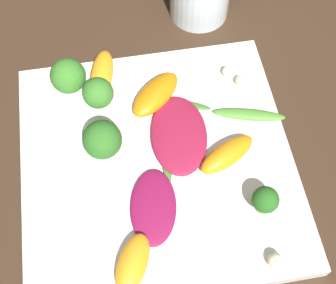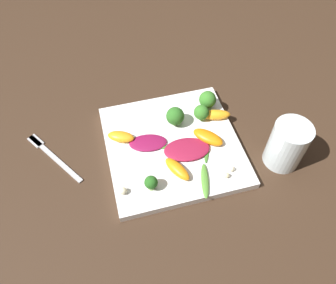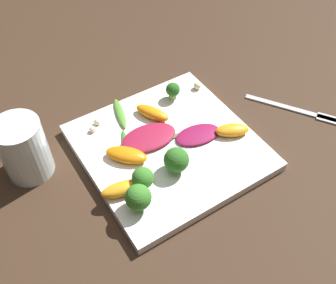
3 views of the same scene
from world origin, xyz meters
name	(u,v)px [view 1 (image 1 of 3)]	position (x,y,z in m)	size (l,w,h in m)	color
ground_plane	(158,167)	(0.00, 0.00, 0.00)	(2.40, 2.40, 0.00)	#382619
plate	(157,164)	(0.00, 0.00, 0.01)	(0.30, 0.30, 0.02)	white
radicchio_leaf_0	(179,135)	(0.03, 0.03, 0.02)	(0.08, 0.11, 0.01)	maroon
radicchio_leaf_1	(153,207)	(-0.01, -0.06, 0.02)	(0.06, 0.09, 0.01)	maroon
orange_segment_0	(156,94)	(0.01, 0.08, 0.03)	(0.08, 0.08, 0.02)	orange
orange_segment_1	(102,74)	(-0.05, 0.12, 0.03)	(0.04, 0.08, 0.02)	orange
orange_segment_2	(133,263)	(-0.04, -0.11, 0.03)	(0.05, 0.07, 0.02)	orange
orange_segment_3	(227,154)	(0.08, -0.01, 0.03)	(0.08, 0.06, 0.02)	orange
broccoli_floret_0	(102,140)	(-0.06, 0.02, 0.04)	(0.04, 0.04, 0.05)	#7A9E51
broccoli_floret_1	(98,93)	(-0.06, 0.09, 0.04)	(0.04, 0.04, 0.04)	#84AD5B
broccoli_floret_2	(68,76)	(-0.09, 0.11, 0.05)	(0.04, 0.04, 0.05)	#84AD5B
broccoli_floret_3	(265,200)	(0.10, -0.07, 0.04)	(0.03, 0.03, 0.04)	#84AD5B
arugula_sprig_0	(249,115)	(0.12, 0.04, 0.02)	(0.09, 0.04, 0.01)	#518E33
arugula_sprig_1	(166,160)	(0.01, 0.00, 0.02)	(0.01, 0.06, 0.00)	#3D7528
arugula_sprig_2	(181,103)	(0.04, 0.07, 0.02)	(0.07, 0.04, 0.00)	#3D7528
macadamia_nut_0	(227,71)	(0.10, 0.10, 0.02)	(0.01, 0.01, 0.01)	beige
macadamia_nut_1	(240,80)	(0.12, 0.09, 0.02)	(0.01, 0.01, 0.01)	beige
macadamia_nut_2	(276,261)	(0.10, -0.13, 0.03)	(0.02, 0.02, 0.02)	beige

